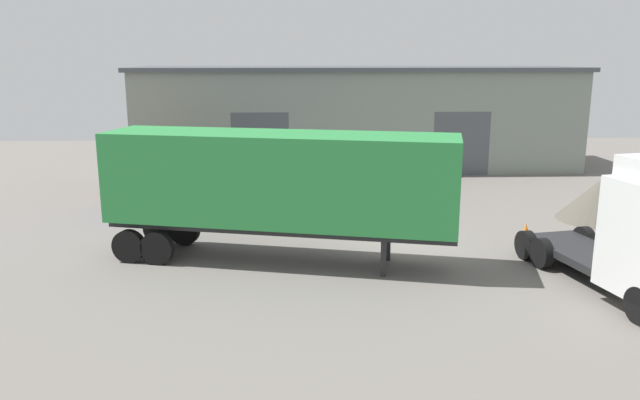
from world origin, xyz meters
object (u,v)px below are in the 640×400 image
container_trailer_green (278,182)px  box_truck_orange (161,164)px  traffic_cone (526,231)px  gravel_pile (601,199)px

container_trailer_green → box_truck_orange: 10.17m
box_truck_orange → traffic_cone: size_ratio=13.79×
box_truck_orange → container_trailer_green: bearing=-175.8°
box_truck_orange → traffic_cone: 16.01m
container_trailer_green → traffic_cone: (9.15, 2.32, -2.42)m
container_trailer_green → gravel_pile: 14.10m
container_trailer_green → box_truck_orange: (-5.53, 8.50, -0.82)m
gravel_pile → box_truck_orange: bearing=168.7°
gravel_pile → traffic_cone: 4.72m
box_truck_orange → gravel_pile: size_ratio=2.20×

